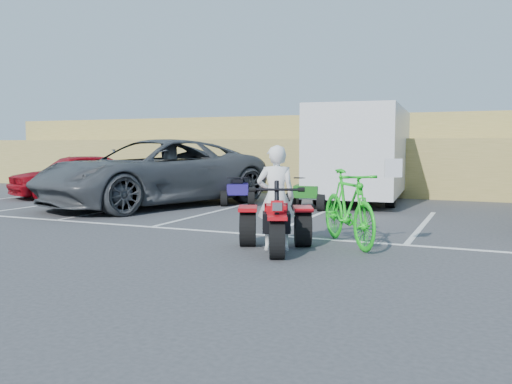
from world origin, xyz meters
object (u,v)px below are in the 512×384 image
at_px(rider, 276,198).
at_px(quad_atv_blue, 238,205).
at_px(red_trike_atv, 276,251).
at_px(grey_pickup, 154,173).
at_px(quad_atv_green, 309,209).
at_px(green_dirt_bike, 348,208).
at_px(red_car, 76,175).
at_px(cargo_trailer, 362,152).

relative_size(rider, quad_atv_blue, 1.35).
xyz_separation_m(red_trike_atv, quad_atv_blue, (-3.65, 6.22, 0.00)).
bearing_deg(grey_pickup, quad_atv_green, 34.04).
relative_size(rider, grey_pickup, 0.25).
bearing_deg(green_dirt_bike, rider, -174.52).
height_order(grey_pickup, red_car, grey_pickup).
height_order(green_dirt_bike, grey_pickup, grey_pickup).
xyz_separation_m(green_dirt_bike, quad_atv_green, (-2.34, 4.99, -0.68)).
distance_m(red_trike_atv, red_car, 11.77).
distance_m(red_trike_atv, grey_pickup, 7.70).
xyz_separation_m(red_car, quad_atv_green, (8.53, -0.26, -0.75)).
bearing_deg(red_trike_atv, rider, 90.00).
distance_m(grey_pickup, quad_atv_green, 4.65).
bearing_deg(quad_atv_green, rider, -86.04).
bearing_deg(green_dirt_bike, grey_pickup, 113.56).
bearing_deg(quad_atv_green, quad_atv_blue, 167.18).
xyz_separation_m(rider, red_car, (-9.85, 6.17, -0.14)).
distance_m(red_trike_atv, quad_atv_green, 6.20).
bearing_deg(quad_atv_blue, red_car, 154.26).
xyz_separation_m(rider, green_dirt_bike, (1.03, 0.92, -0.22)).
relative_size(grey_pickup, quad_atv_blue, 5.33).
bearing_deg(cargo_trailer, red_trike_atv, -91.29).
relative_size(red_trike_atv, grey_pickup, 0.25).
height_order(red_trike_atv, quad_atv_blue, red_trike_atv).
height_order(grey_pickup, cargo_trailer, cargo_trailer).
xyz_separation_m(grey_pickup, quad_atv_blue, (2.14, 1.23, -0.98)).
height_order(red_trike_atv, rider, rider).
height_order(red_car, quad_atv_green, red_car).
xyz_separation_m(red_trike_atv, cargo_trailer, (-0.46, 8.71, 1.58)).
height_order(red_trike_atv, grey_pickup, grey_pickup).
bearing_deg(red_trike_atv, quad_atv_green, 80.10).
bearing_deg(quad_atv_green, grey_pickup, -175.05).
distance_m(green_dirt_bike, grey_pickup, 7.83).
height_order(red_car, cargo_trailer, cargo_trailer).
distance_m(rider, red_car, 11.62).
height_order(rider, red_car, rider).
distance_m(red_car, quad_atv_blue, 6.30).
bearing_deg(quad_atv_green, green_dirt_bike, -73.47).
relative_size(green_dirt_bike, cargo_trailer, 0.35).
bearing_deg(quad_atv_blue, green_dirt_bike, -73.08).
distance_m(quad_atv_blue, quad_atv_green, 2.29).
distance_m(red_trike_atv, quad_atv_blue, 7.21).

